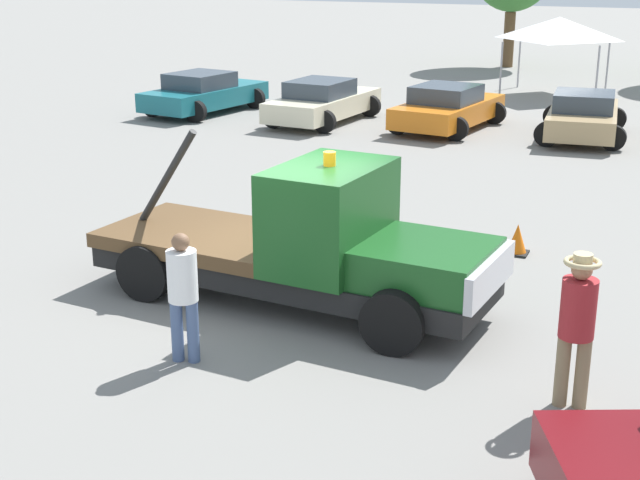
{
  "coord_description": "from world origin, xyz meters",
  "views": [
    {
      "loc": [
        5.39,
        -11.47,
        5.09
      ],
      "look_at": [
        0.5,
        0.0,
        1.05
      ],
      "focal_mm": 50.0,
      "sensor_mm": 36.0,
      "label": 1
    }
  ],
  "objects": [
    {
      "name": "traffic_cone",
      "position": [
        2.74,
        3.61,
        0.25
      ],
      "size": [
        0.4,
        0.4,
        0.55
      ],
      "color": "black",
      "rests_on": "ground"
    },
    {
      "name": "parked_car_teal",
      "position": [
        -9.68,
        14.09,
        0.65
      ],
      "size": [
        2.98,
        4.81,
        1.34
      ],
      "rotation": [
        0.0,
        0.0,
        1.41
      ],
      "color": "#196670",
      "rests_on": "ground"
    },
    {
      "name": "parked_car_tan",
      "position": [
        2.41,
        14.62,
        0.65
      ],
      "size": [
        2.68,
        4.55,
        1.34
      ],
      "rotation": [
        0.0,
        0.0,
        1.66
      ],
      "color": "tan",
      "rests_on": "ground"
    },
    {
      "name": "canopy_tent_white",
      "position": [
        0.4,
        22.34,
        2.45
      ],
      "size": [
        3.4,
        3.4,
        2.85
      ],
      "color": "#9E9EA3",
      "rests_on": "ground"
    },
    {
      "name": "ground_plane",
      "position": [
        0.0,
        0.0,
        0.0
      ],
      "size": [
        160.0,
        160.0,
        0.0
      ],
      "primitive_type": "plane",
      "color": "gray"
    },
    {
      "name": "parked_car_cream",
      "position": [
        -5.38,
        14.02,
        0.65
      ],
      "size": [
        2.69,
        4.8,
        1.34
      ],
      "rotation": [
        0.0,
        0.0,
        1.48
      ],
      "color": "beige",
      "rests_on": "ground"
    },
    {
      "name": "person_near_truck",
      "position": [
        4.41,
        -1.7,
        1.12
      ],
      "size": [
        0.42,
        0.42,
        1.89
      ],
      "rotation": [
        0.0,
        0.0,
        4.85
      ],
      "color": "#847051",
      "rests_on": "ground"
    },
    {
      "name": "person_at_hood",
      "position": [
        -0.37,
        -2.41,
        1.01
      ],
      "size": [
        0.39,
        0.39,
        1.75
      ],
      "rotation": [
        0.0,
        0.0,
        1.81
      ],
      "color": "#475B84",
      "rests_on": "ground"
    },
    {
      "name": "parked_car_orange",
      "position": [
        -1.5,
        14.43,
        0.65
      ],
      "size": [
        2.91,
        4.67,
        1.34
      ],
      "rotation": [
        0.0,
        0.0,
        1.43
      ],
      "color": "orange",
      "rests_on": "ground"
    },
    {
      "name": "tow_truck",
      "position": [
        0.38,
        -0.03,
        0.94
      ],
      "size": [
        6.37,
        2.55,
        2.51
      ],
      "rotation": [
        0.0,
        0.0,
        -0.08
      ],
      "color": "black",
      "rests_on": "ground"
    }
  ]
}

